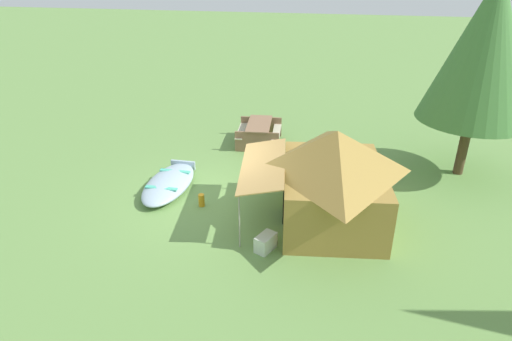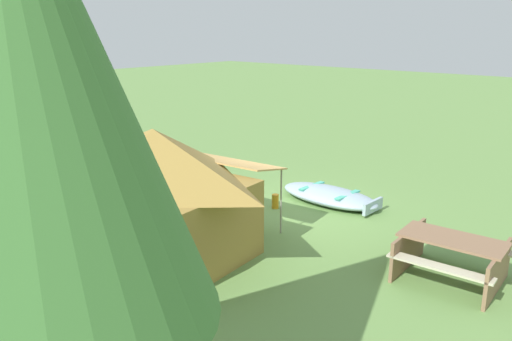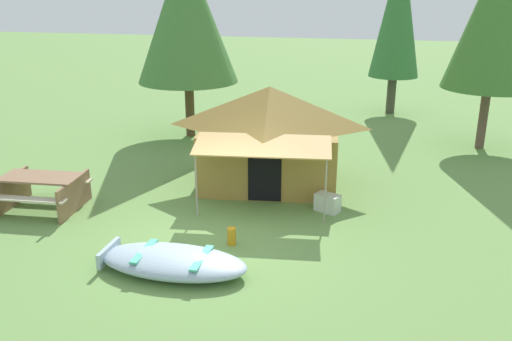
% 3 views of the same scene
% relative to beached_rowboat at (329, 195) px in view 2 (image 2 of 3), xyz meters
% --- Properties ---
extents(ground_plane, '(80.00, 80.00, 0.00)m').
position_rel_beached_rowboat_xyz_m(ground_plane, '(0.42, 1.39, -0.19)').
color(ground_plane, '#679149').
extents(beached_rowboat, '(2.71, 1.30, 0.36)m').
position_rel_beached_rowboat_xyz_m(beached_rowboat, '(0.00, 0.00, 0.00)').
color(beached_rowboat, '#9CB3C4').
rests_on(beached_rowboat, ground_plane).
extents(canvas_cabin_tent, '(3.75, 3.93, 2.46)m').
position_rel_beached_rowboat_xyz_m(canvas_cabin_tent, '(0.84, 4.67, 1.09)').
color(canvas_cabin_tent, olive).
rests_on(canvas_cabin_tent, ground_plane).
extents(picnic_table, '(1.80, 1.61, 0.77)m').
position_rel_beached_rowboat_xyz_m(picnic_table, '(-3.79, 2.04, 0.30)').
color(picnic_table, '#8A664A').
rests_on(picnic_table, ground_plane).
extents(cooler_box, '(0.62, 0.52, 0.40)m').
position_rel_beached_rowboat_xyz_m(cooler_box, '(2.43, 3.22, 0.01)').
color(cooler_box, beige).
rests_on(cooler_box, ground_plane).
extents(fuel_can, '(0.24, 0.24, 0.35)m').
position_rel_beached_rowboat_xyz_m(fuel_can, '(0.76, 1.20, -0.01)').
color(fuel_can, orange).
rests_on(fuel_can, ground_plane).
extents(pine_tree_back_left, '(3.16, 3.16, 5.94)m').
position_rel_beached_rowboat_xyz_m(pine_tree_back_left, '(-2.52, 8.56, 3.66)').
color(pine_tree_back_left, '#4B3823').
rests_on(pine_tree_back_left, ground_plane).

